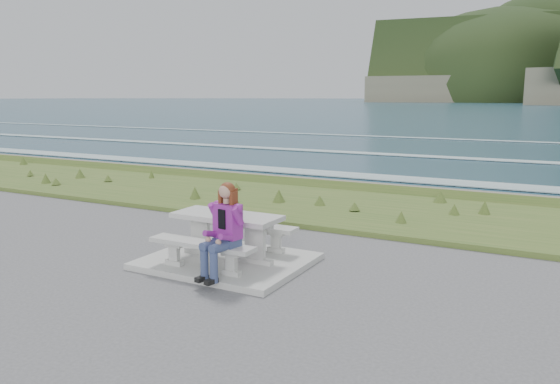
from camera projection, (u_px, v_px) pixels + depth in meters
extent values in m
cube|color=#AAAAA5|center=(227.00, 261.00, 9.07)|extent=(2.60, 2.10, 0.10)
cube|color=#AAAAA5|center=(201.00, 252.00, 9.31)|extent=(0.62, 0.12, 0.08)
cube|color=#AAAAA5|center=(200.00, 235.00, 9.26)|extent=(0.34, 0.09, 0.51)
cube|color=#AAAAA5|center=(200.00, 218.00, 9.20)|extent=(0.62, 0.12, 0.08)
cube|color=#AAAAA5|center=(255.00, 260.00, 8.80)|extent=(0.62, 0.12, 0.08)
cube|color=#AAAAA5|center=(255.00, 243.00, 8.75)|extent=(0.34, 0.09, 0.51)
cube|color=#AAAAA5|center=(255.00, 225.00, 8.70)|extent=(0.62, 0.12, 0.08)
cube|color=#AAAAA5|center=(227.00, 217.00, 8.94)|extent=(1.80, 0.75, 0.08)
cube|color=#AAAAA5|center=(175.00, 262.00, 8.70)|extent=(0.30, 0.12, 0.08)
cube|color=#AAAAA5|center=(174.00, 253.00, 8.67)|extent=(0.17, 0.09, 0.22)
cube|color=#AAAAA5|center=(174.00, 244.00, 8.65)|extent=(0.30, 0.12, 0.08)
cube|color=#AAAAA5|center=(231.00, 273.00, 8.20)|extent=(0.30, 0.12, 0.08)
cube|color=#AAAAA5|center=(231.00, 263.00, 8.17)|extent=(0.17, 0.09, 0.22)
cube|color=#AAAAA5|center=(231.00, 253.00, 8.14)|extent=(0.30, 0.12, 0.08)
cube|color=#AAAAA5|center=(202.00, 244.00, 8.38)|extent=(1.80, 0.35, 0.07)
cube|color=#AAAAA5|center=(224.00, 242.00, 9.91)|extent=(0.30, 0.12, 0.08)
cube|color=#AAAAA5|center=(224.00, 234.00, 9.89)|extent=(0.17, 0.09, 0.22)
cube|color=#AAAAA5|center=(224.00, 226.00, 9.86)|extent=(0.30, 0.12, 0.08)
cube|color=#AAAAA5|center=(276.00, 250.00, 9.41)|extent=(0.30, 0.12, 0.08)
cube|color=#AAAAA5|center=(276.00, 241.00, 9.39)|extent=(0.17, 0.09, 0.22)
cube|color=#AAAAA5|center=(276.00, 233.00, 9.36)|extent=(0.30, 0.12, 0.08)
cube|color=#AAAAA5|center=(249.00, 225.00, 9.60)|extent=(1.80, 0.35, 0.07)
cube|color=#365921|center=(340.00, 210.00, 13.42)|extent=(160.00, 4.50, 0.22)
cube|color=#6D6752|center=(378.00, 192.00, 15.94)|extent=(160.00, 0.80, 2.20)
cube|color=silver|center=(425.00, 211.00, 21.53)|extent=(220.00, 3.00, 0.06)
cube|color=silver|center=(462.00, 183.00, 28.48)|extent=(220.00, 2.00, 0.06)
cube|color=silver|center=(493.00, 160.00, 38.89)|extent=(220.00, 1.40, 0.06)
cube|color=silver|center=(517.00, 141.00, 54.51)|extent=(220.00, 1.00, 0.06)
cube|color=#6D6752|center=(509.00, 90.00, 408.32)|extent=(201.55, 149.04, 18.00)
ellipsoid|color=black|center=(509.00, 86.00, 407.80)|extent=(211.86, 162.91, 114.02)
cube|color=navy|center=(217.00, 260.00, 8.02)|extent=(0.48, 0.75, 0.57)
cube|color=#8C228F|center=(228.00, 221.00, 8.11)|extent=(0.44, 0.30, 0.52)
sphere|color=tan|center=(226.00, 191.00, 8.01)|extent=(0.22, 0.22, 0.22)
sphere|color=#5F3015|center=(227.00, 190.00, 8.03)|extent=(0.24, 0.24, 0.24)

